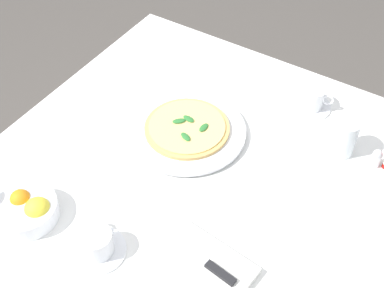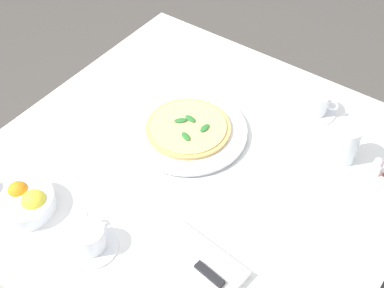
# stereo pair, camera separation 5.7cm
# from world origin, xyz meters

# --- Properties ---
(dining_table) EXTENTS (1.05, 1.05, 0.72)m
(dining_table) POSITION_xyz_m (0.00, 0.00, 0.59)
(dining_table) COLOR white
(dining_table) RESTS_ON ground_plane
(pizza_plate) EXTENTS (0.33, 0.33, 0.02)m
(pizza_plate) POSITION_xyz_m (0.09, -0.08, 0.73)
(pizza_plate) COLOR white
(pizza_plate) RESTS_ON dining_table
(pizza) EXTENTS (0.23, 0.23, 0.02)m
(pizza) POSITION_xyz_m (0.09, -0.08, 0.75)
(pizza) COLOR #DBAD60
(pizza) RESTS_ON pizza_plate
(coffee_cup_near_left) EXTENTS (0.13, 0.13, 0.07)m
(coffee_cup_near_left) POSITION_xyz_m (-0.16, -0.37, 0.75)
(coffee_cup_near_left) COLOR white
(coffee_cup_near_left) RESTS_ON dining_table
(coffee_cup_left_edge) EXTENTS (0.13, 0.13, 0.06)m
(coffee_cup_left_edge) POSITION_xyz_m (0.06, 0.34, 0.75)
(coffee_cup_left_edge) COLOR white
(coffee_cup_left_edge) RESTS_ON dining_table
(water_glass_near_right) EXTENTS (0.07, 0.07, 0.11)m
(water_glass_near_right) POSITION_xyz_m (-0.30, -0.25, 0.77)
(water_glass_near_right) COLOR white
(water_glass_near_right) RESTS_ON dining_table
(napkin_folded) EXTENTS (0.23, 0.15, 0.02)m
(napkin_folded) POSITION_xyz_m (-0.17, 0.25, 0.73)
(napkin_folded) COLOR white
(napkin_folded) RESTS_ON dining_table
(dinner_knife) EXTENTS (0.20, 0.05, 0.01)m
(dinner_knife) POSITION_xyz_m (-0.17, 0.25, 0.75)
(dinner_knife) COLOR silver
(dinner_knife) RESTS_ON napkin_folded
(citrus_bowl) EXTENTS (0.15, 0.15, 0.07)m
(citrus_bowl) POSITION_xyz_m (0.25, 0.35, 0.75)
(citrus_bowl) COLOR white
(citrus_bowl) RESTS_ON dining_table
(salt_shaker) EXTENTS (0.03, 0.03, 0.06)m
(salt_shaker) POSITION_xyz_m (-0.39, -0.25, 0.75)
(salt_shaker) COLOR white
(salt_shaker) RESTS_ON dining_table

